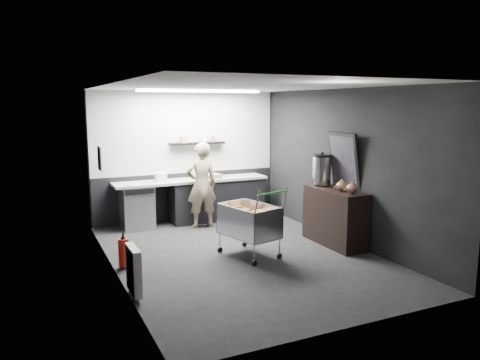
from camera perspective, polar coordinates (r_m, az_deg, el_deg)
name	(u,v)px	position (r m, az deg, el deg)	size (l,w,h in m)	color
floor	(242,255)	(7.69, 0.22, -9.17)	(5.50, 5.50, 0.00)	black
ceiling	(242,86)	(7.30, 0.24, 11.37)	(5.50, 5.50, 0.00)	silver
wall_back	(186,156)	(9.91, -6.55, 2.93)	(5.50, 5.50, 0.00)	black
wall_front	(353,208)	(5.06, 13.59, -3.32)	(5.50, 5.50, 0.00)	black
wall_left	(113,182)	(6.78, -15.25, -0.24)	(5.50, 5.50, 0.00)	black
wall_right	(345,166)	(8.41, 12.66, 1.65)	(5.50, 5.50, 0.00)	black
kitchen_wall_panel	(186,132)	(9.85, -6.56, 5.81)	(3.95, 0.02, 1.70)	beige
dado_panel	(187,196)	(10.02, -6.42, -1.92)	(3.95, 0.02, 1.00)	black
floating_shelf	(197,143)	(9.83, -5.22, 4.48)	(1.20, 0.22, 0.04)	black
wall_clock	(247,117)	(10.36, 0.86, 7.69)	(0.20, 0.20, 0.03)	white
poster	(99,158)	(8.03, -16.76, 2.56)	(0.02, 0.30, 0.40)	white
poster_red_band	(100,154)	(8.03, -16.75, 3.06)	(0.01, 0.22, 0.10)	red
radiator	(134,270)	(6.18, -12.85, -10.65)	(0.10, 0.50, 0.60)	white
ceiling_strip	(200,91)	(9.01, -4.86, 10.74)	(2.40, 0.20, 0.04)	white
prep_counter	(198,200)	(9.79, -5.08, -2.42)	(3.20, 0.61, 0.90)	black
person	(202,185)	(9.27, -4.70, -0.62)	(0.62, 0.41, 1.69)	#BBB094
shopping_cart	(249,223)	(7.53, 1.09, -5.30)	(0.85, 1.16, 1.13)	silver
sideboard	(335,209)	(8.32, 11.46, -3.52)	(0.56, 1.30, 1.95)	black
fire_extinguisher	(124,251)	(7.26, -13.99, -8.45)	(0.16, 0.16, 0.53)	red
cardboard_box	(209,176)	(9.73, -3.84, 0.45)	(0.46, 0.35, 0.09)	olive
pink_tub	(196,174)	(9.68, -5.37, 0.77)	(0.22, 0.22, 0.22)	silver
white_container	(161,177)	(9.41, -9.61, 0.32)	(0.21, 0.16, 0.18)	white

